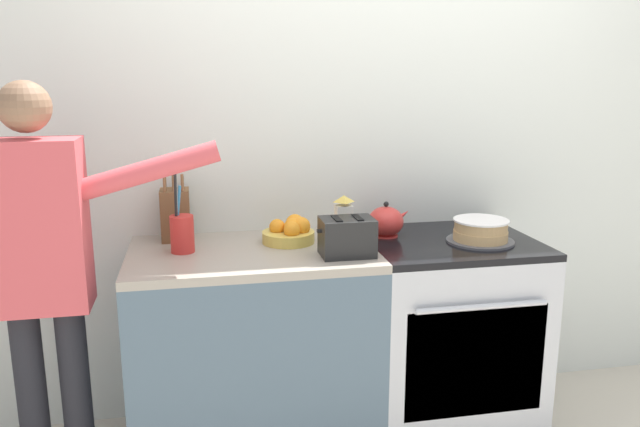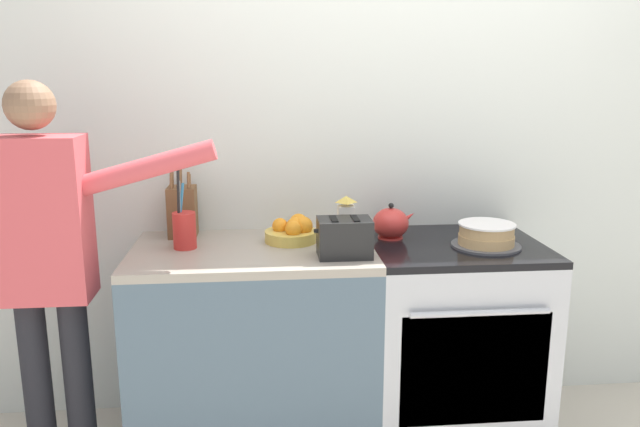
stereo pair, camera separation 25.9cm
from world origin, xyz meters
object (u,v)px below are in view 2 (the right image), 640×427
layer_cake (486,236)px  stove_range (451,338)px  tea_kettle (391,223)px  toaster (344,238)px  utensil_crock (184,229)px  fruit_bowl (293,231)px  person_baker (47,252)px  milk_carton (346,220)px  knife_block (182,211)px

layer_cake → stove_range: bearing=146.8°
tea_kettle → toaster: size_ratio=0.85×
utensil_crock → fruit_bowl: 0.47m
stove_range → tea_kettle: tea_kettle is taller
stove_range → person_baker: size_ratio=0.56×
milk_carton → knife_block: bearing=166.3°
layer_cake → fruit_bowl: 0.83m
milk_carton → tea_kettle: bearing=14.2°
knife_block → fruit_bowl: 0.51m
knife_block → milk_carton: knife_block is taller
utensil_crock → person_baker: size_ratio=0.22×
knife_block → fruit_bowl: knife_block is taller
fruit_bowl → tea_kettle: bearing=1.9°
knife_block → toaster: size_ratio=1.37×
layer_cake → person_baker: person_baker is taller
layer_cake → person_baker: 1.77m
tea_kettle → utensil_crock: bearing=-175.0°
tea_kettle → utensil_crock: utensil_crock is taller
layer_cake → toaster: 0.62m
stove_range → layer_cake: size_ratio=3.06×
stove_range → tea_kettle: 0.59m
utensil_crock → fruit_bowl: (0.46, 0.06, -0.04)m
knife_block → fruit_bowl: bearing=-15.6°
knife_block → utensil_crock: (0.03, -0.20, -0.03)m
stove_range → tea_kettle: bearing=158.4°
layer_cake → knife_block: bearing=167.1°
fruit_bowl → milk_carton: bearing=-9.5°
stove_range → milk_carton: milk_carton is taller
person_baker → toaster: bearing=-3.0°
utensil_crock → fruit_bowl: utensil_crock is taller
toaster → milk_carton: 0.21m
stove_range → person_baker: person_baker is taller
knife_block → person_baker: 0.61m
stove_range → milk_carton: 0.72m
utensil_crock → toaster: utensil_crock is taller
layer_cake → fruit_bowl: (-0.81, 0.16, -0.00)m
stove_range → tea_kettle: (-0.27, 0.11, 0.51)m
utensil_crock → knife_block: bearing=98.4°
utensil_crock → tea_kettle: bearing=5.0°
fruit_bowl → milk_carton: milk_carton is taller
stove_range → toaster: toaster is taller
utensil_crock → person_baker: 0.53m
toaster → person_baker: (-1.15, -0.02, -0.02)m
layer_cake → tea_kettle: size_ratio=1.49×
stove_range → fruit_bowl: fruit_bowl is taller
fruit_bowl → toaster: size_ratio=0.99×
stove_range → person_baker: (-1.66, -0.17, 0.50)m
stove_range → fruit_bowl: bearing=172.7°
fruit_bowl → utensil_crock: bearing=-172.1°
tea_kettle → knife_block: bearing=172.5°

